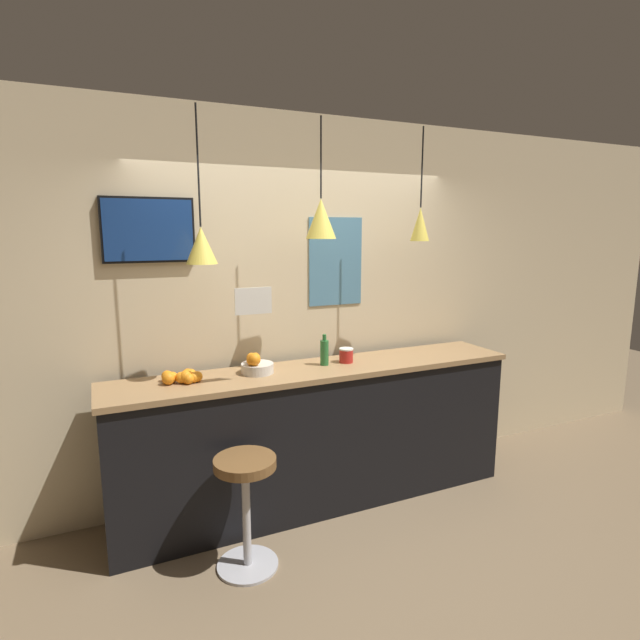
{
  "coord_description": "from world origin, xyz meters",
  "views": [
    {
      "loc": [
        -1.45,
        -2.68,
        2.04
      ],
      "look_at": [
        0.0,
        0.52,
        1.41
      ],
      "focal_mm": 28.0,
      "sensor_mm": 36.0,
      "label": 1
    }
  ],
  "objects": [
    {
      "name": "ground_plane",
      "position": [
        0.0,
        0.0,
        0.0
      ],
      "size": [
        14.0,
        14.0,
        0.0
      ],
      "primitive_type": "plane",
      "color": "#756047"
    },
    {
      "name": "back_wall",
      "position": [
        0.0,
        0.9,
        1.45
      ],
      "size": [
        8.0,
        0.06,
        2.9
      ],
      "color": "beige",
      "rests_on": "ground_plane"
    },
    {
      "name": "service_counter",
      "position": [
        0.0,
        0.52,
        0.53
      ],
      "size": [
        3.04,
        0.54,
        1.06
      ],
      "color": "black",
      "rests_on": "ground_plane"
    },
    {
      "name": "bar_stool",
      "position": [
        -0.72,
        0.03,
        0.5
      ],
      "size": [
        0.38,
        0.38,
        0.71
      ],
      "color": "#B7B7BC",
      "rests_on": "ground_plane"
    },
    {
      "name": "fruit_bowl",
      "position": [
        -0.47,
        0.56,
        1.12
      ],
      "size": [
        0.23,
        0.23,
        0.16
      ],
      "color": "beige",
      "rests_on": "service_counter"
    },
    {
      "name": "orange_pile",
      "position": [
        -0.97,
        0.56,
        1.1
      ],
      "size": [
        0.26,
        0.19,
        0.08
      ],
      "color": "orange",
      "rests_on": "service_counter"
    },
    {
      "name": "juice_bottle",
      "position": [
        0.06,
        0.57,
        1.16
      ],
      "size": [
        0.06,
        0.06,
        0.23
      ],
      "color": "#286B33",
      "rests_on": "service_counter"
    },
    {
      "name": "spread_jar",
      "position": [
        0.24,
        0.57,
        1.12
      ],
      "size": [
        0.11,
        0.11,
        0.11
      ],
      "color": "red",
      "rests_on": "service_counter"
    },
    {
      "name": "pendant_lamp_left",
      "position": [
        -0.83,
        0.51,
        1.96
      ],
      "size": [
        0.2,
        0.2,
        0.96
      ],
      "color": "black"
    },
    {
      "name": "pendant_lamp_middle",
      "position": [
        0.0,
        0.51,
        2.13
      ],
      "size": [
        0.21,
        0.21,
        0.81
      ],
      "color": "black"
    },
    {
      "name": "pendant_lamp_right",
      "position": [
        0.83,
        0.51,
        2.1
      ],
      "size": [
        0.14,
        0.14,
        0.83
      ],
      "color": "black"
    },
    {
      "name": "mounted_tv",
      "position": [
        -1.1,
        0.85,
        2.05
      ],
      "size": [
        0.6,
        0.04,
        0.43
      ],
      "color": "black"
    },
    {
      "name": "hanging_menu_board",
      "position": [
        -0.55,
        0.33,
        1.61
      ],
      "size": [
        0.24,
        0.01,
        0.17
      ],
      "color": "white"
    },
    {
      "name": "wall_poster",
      "position": [
        0.29,
        0.87,
        1.8
      ],
      "size": [
        0.46,
        0.01,
        0.69
      ],
      "color": "teal"
    }
  ]
}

